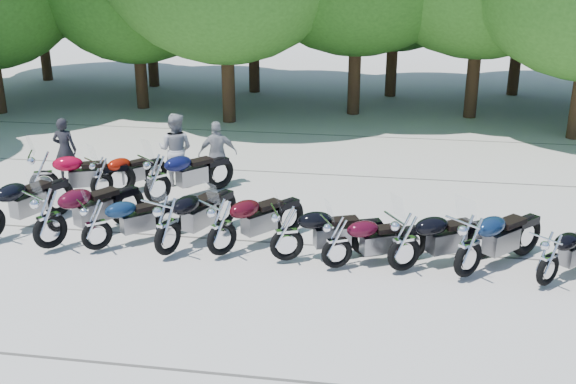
# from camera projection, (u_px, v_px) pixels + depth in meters

# --- Properties ---
(ground) EXTENTS (90.00, 90.00, 0.00)m
(ground) POSITION_uv_depth(u_px,v_px,m) (275.00, 277.00, 12.09)
(ground) COLOR #A39D94
(ground) RESTS_ON ground
(motorcycle_1) EXTENTS (1.98, 2.52, 1.41)m
(motorcycle_1) POSITION_uv_depth(u_px,v_px,m) (49.00, 217.00, 12.91)
(motorcycle_1) COLOR #3A0816
(motorcycle_1) RESTS_ON ground
(motorcycle_2) EXTENTS (2.01, 1.91, 1.20)m
(motorcycle_2) POSITION_uv_depth(u_px,v_px,m) (96.00, 224.00, 12.89)
(motorcycle_2) COLOR #0D203C
(motorcycle_2) RESTS_ON ground
(motorcycle_3) EXTENTS (1.62, 2.51, 1.36)m
(motorcycle_3) POSITION_uv_depth(u_px,v_px,m) (167.00, 224.00, 12.65)
(motorcycle_3) COLOR black
(motorcycle_3) RESTS_ON ground
(motorcycle_4) EXTENTS (2.03, 2.24, 1.31)m
(motorcycle_4) POSITION_uv_depth(u_px,v_px,m) (222.00, 226.00, 12.64)
(motorcycle_4) COLOR #38070F
(motorcycle_4) RESTS_ON ground
(motorcycle_5) EXTENTS (2.33, 1.45, 1.26)m
(motorcycle_5) POSITION_uv_depth(u_px,v_px,m) (287.00, 232.00, 12.42)
(motorcycle_5) COLOR black
(motorcycle_5) RESTS_ON ground
(motorcycle_6) EXTENTS (2.14, 1.48, 1.17)m
(motorcycle_6) POSITION_uv_depth(u_px,v_px,m) (337.00, 241.00, 12.16)
(motorcycle_6) COLOR #370715
(motorcycle_6) RESTS_ON ground
(motorcycle_7) EXTENTS (2.33, 1.79, 1.30)m
(motorcycle_7) POSITION_uv_depth(u_px,v_px,m) (405.00, 241.00, 12.02)
(motorcycle_7) COLOR black
(motorcycle_7) RESTS_ON ground
(motorcycle_8) EXTENTS (2.19, 2.24, 1.36)m
(motorcycle_8) POSITION_uv_depth(u_px,v_px,m) (469.00, 245.00, 11.78)
(motorcycle_8) COLOR #0C1C37
(motorcycle_8) RESTS_ON ground
(motorcycle_9) EXTENTS (1.86, 1.91, 1.16)m
(motorcycle_9) POSITION_uv_depth(u_px,v_px,m) (549.00, 258.00, 11.52)
(motorcycle_9) COLOR black
(motorcycle_9) RESTS_ON ground
(motorcycle_11) EXTENTS (2.44, 1.54, 1.33)m
(motorcycle_11) POSITION_uv_depth(u_px,v_px,m) (43.00, 174.00, 15.58)
(motorcycle_11) COLOR maroon
(motorcycle_11) RESTS_ON ground
(motorcycle_12) EXTENTS (1.73, 1.99, 1.15)m
(motorcycle_12) POSITION_uv_depth(u_px,v_px,m) (101.00, 176.00, 15.70)
(motorcycle_12) COLOR maroon
(motorcycle_12) RESTS_ON ground
(motorcycle_13) EXTENTS (2.11, 2.29, 1.35)m
(motorcycle_13) POSITION_uv_depth(u_px,v_px,m) (157.00, 177.00, 15.29)
(motorcycle_13) COLOR #0C0F36
(motorcycle_13) RESTS_ON ground
(rider_0) EXTENTS (0.61, 0.41, 1.64)m
(rider_0) POSITION_uv_depth(u_px,v_px,m) (65.00, 150.00, 16.89)
(rider_0) COLOR black
(rider_0) RESTS_ON ground
(rider_1) EXTENTS (0.93, 0.75, 1.82)m
(rider_1) POSITION_uv_depth(u_px,v_px,m) (176.00, 150.00, 16.58)
(rider_1) COLOR #9A9A9D
(rider_1) RESTS_ON ground
(rider_2) EXTENTS (1.04, 0.70, 1.64)m
(rider_2) POSITION_uv_depth(u_px,v_px,m) (218.00, 154.00, 16.54)
(rider_2) COLOR gray
(rider_2) RESTS_ON ground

